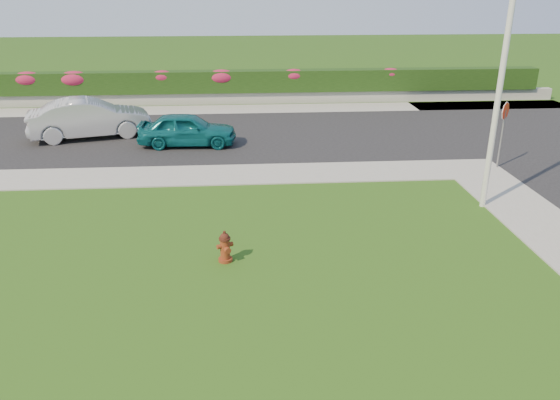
{
  "coord_description": "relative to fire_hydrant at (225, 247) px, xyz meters",
  "views": [
    {
      "loc": [
        -0.84,
        -8.17,
        5.95
      ],
      "look_at": [
        0.07,
        4.42,
        0.9
      ],
      "focal_mm": 35.0,
      "sensor_mm": 36.0,
      "label": 1
    }
  ],
  "objects": [
    {
      "name": "flower_clump_e",
      "position": [
        3.22,
        17.52,
        1.09
      ],
      "size": [
        1.26,
        0.81,
        0.63
      ],
      "primitive_type": "ellipsoid",
      "color": "#C2213E",
      "rests_on": "hedge"
    },
    {
      "name": "flower_clump_c",
      "position": [
        -3.55,
        17.52,
        1.1
      ],
      "size": [
        1.24,
        0.79,
        0.62
      ],
      "primitive_type": "ellipsoid",
      "color": "#C2213E",
      "rests_on": "hedge"
    },
    {
      "name": "flower_clump_b",
      "position": [
        -7.97,
        17.52,
        1.03
      ],
      "size": [
        1.56,
        1.0,
        0.78
      ],
      "primitive_type": "ellipsoid",
      "color": "#C2213E",
      "rests_on": "hedge"
    },
    {
      "name": "sidewalk_far",
      "position": [
        -4.71,
        6.02,
        -0.34
      ],
      "size": [
        24.0,
        2.0,
        0.04
      ],
      "primitive_type": "cube",
      "color": "gray",
      "rests_on": "ground"
    },
    {
      "name": "street_far",
      "position": [
        -3.71,
        11.02,
        -0.34
      ],
      "size": [
        26.0,
        8.0,
        0.04
      ],
      "primitive_type": "cube",
      "color": "black",
      "rests_on": "ground"
    },
    {
      "name": "sedan_silver",
      "position": [
        -5.67,
        11.08,
        0.47
      ],
      "size": [
        5.05,
        2.88,
        1.57
      ],
      "primitive_type": "imported",
      "rotation": [
        0.0,
        0.0,
        1.84
      ],
      "color": "#AEB0B6",
      "rests_on": "street_far"
    },
    {
      "name": "fire_hydrant",
      "position": [
        0.0,
        0.0,
        0.0
      ],
      "size": [
        0.39,
        0.37,
        0.75
      ],
      "rotation": [
        0.0,
        0.0,
        0.42
      ],
      "color": "#58260D",
      "rests_on": "ground"
    },
    {
      "name": "curb_corner",
      "position": [
        8.29,
        6.02,
        -0.34
      ],
      "size": [
        2.0,
        2.0,
        0.04
      ],
      "primitive_type": "cube",
      "color": "gray",
      "rests_on": "ground"
    },
    {
      "name": "flower_clump_a",
      "position": [
        -10.26,
        17.52,
        1.05
      ],
      "size": [
        1.46,
        0.94,
        0.73
      ],
      "primitive_type": "ellipsoid",
      "color": "#C2213E",
      "rests_on": "hedge"
    },
    {
      "name": "flower_clump_f",
      "position": [
        8.35,
        17.52,
        1.12
      ],
      "size": [
        1.14,
        0.73,
        0.57
      ],
      "primitive_type": "ellipsoid",
      "color": "#C2213E",
      "rests_on": "hedge"
    },
    {
      "name": "utility_pole",
      "position": [
        7.26,
        2.8,
        2.51
      ],
      "size": [
        0.16,
        0.16,
        5.73
      ],
      "primitive_type": "cylinder",
      "color": "silver",
      "rests_on": "ground"
    },
    {
      "name": "sedan_teal",
      "position": [
        -1.65,
        9.58,
        0.32
      ],
      "size": [
        3.79,
        1.63,
        1.27
      ],
      "primitive_type": "imported",
      "rotation": [
        0.0,
        0.0,
        1.54
      ],
      "color": "#0C575E",
      "rests_on": "street_far"
    },
    {
      "name": "flower_clump_d",
      "position": [
        -0.52,
        17.52,
        1.05
      ],
      "size": [
        1.48,
        0.95,
        0.74
      ],
      "primitive_type": "ellipsoid",
      "color": "#C2213E",
      "rests_on": "hedge"
    },
    {
      "name": "hedge",
      "position": [
        0.29,
        17.62,
        0.79
      ],
      "size": [
        32.0,
        0.9,
        1.1
      ],
      "primitive_type": "cube",
      "color": "black",
      "rests_on": "retaining_wall"
    },
    {
      "name": "stop_sign",
      "position": [
        9.19,
        6.11,
        1.33
      ],
      "size": [
        0.45,
        0.45,
        2.3
      ],
      "rotation": [
        0.0,
        0.0,
        0.39
      ],
      "color": "slate",
      "rests_on": "ground"
    },
    {
      "name": "sidewalk_beyond",
      "position": [
        0.29,
        16.02,
        -0.34
      ],
      "size": [
        34.0,
        2.0,
        0.04
      ],
      "primitive_type": "cube",
      "color": "gray",
      "rests_on": "ground"
    },
    {
      "name": "ground",
      "position": [
        1.29,
        -2.98,
        -0.36
      ],
      "size": [
        120.0,
        120.0,
        0.0
      ],
      "primitive_type": "plane",
      "color": "black",
      "rests_on": "ground"
    },
    {
      "name": "retaining_wall",
      "position": [
        0.29,
        17.52,
        -0.06
      ],
      "size": [
        34.0,
        0.4,
        0.6
      ],
      "primitive_type": "cube",
      "color": "gray",
      "rests_on": "ground"
    }
  ]
}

